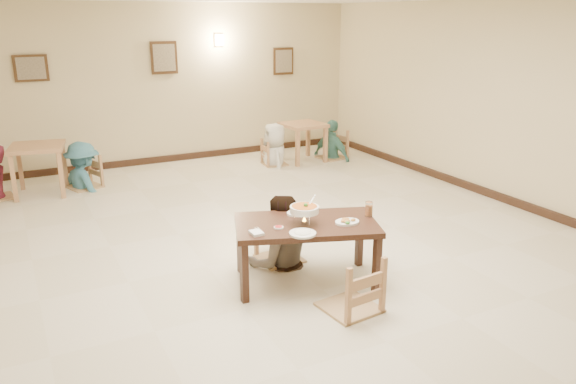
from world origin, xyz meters
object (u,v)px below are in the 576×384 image
bg_diner_c (274,123)px  chair_near (351,258)px  bg_diner_b (80,142)px  main_diner (279,195)px  drink_glass (369,209)px  bg_chair_lr (82,158)px  bg_diner_d (332,120)px  bg_table_left (38,154)px  chair_far (279,219)px  main_table (306,229)px  bg_table_right (303,130)px  curry_warmer (304,210)px  bg_chair_rr (332,132)px  bg_chair_rl (275,141)px

bg_diner_c → chair_near: bearing=-7.6°
bg_diner_b → bg_diner_c: 3.50m
chair_near → main_diner: 1.32m
drink_glass → bg_chair_lr: 5.42m
chair_near → bg_diner_d: (3.04, 5.31, 0.23)m
main_diner → bg_diner_b: main_diner is taller
bg_table_left → chair_far: bearing=-60.8°
main_table → bg_diner_c: (1.90, 4.67, 0.20)m
bg_table_right → bg_diner_b: size_ratio=0.51×
drink_glass → main_diner: bearing=135.1°
curry_warmer → bg_diner_d: bearing=55.5°
bg_diner_b → chair_far: bearing=177.1°
main_table → bg_chair_lr: (-1.60, 4.76, -0.10)m
main_table → bg_diner_b: bg_diner_b is taller
drink_glass → bg_table_right: (1.83, 4.81, -0.15)m
bg_diner_b → chair_near: bearing=173.0°
main_table → chair_far: 0.66m
chair_far → bg_chair_rr: bearing=49.3°
chair_far → bg_chair_lr: 4.41m
bg_diner_b → bg_diner_d: 4.75m
drink_glass → bg_chair_lr: size_ratio=0.16×
drink_glass → curry_warmer: bearing=171.9°
bg_table_left → chair_near: bearing=-66.4°
bg_chair_lr → main_table: bearing=-0.9°
bg_table_left → bg_chair_rl: size_ratio=1.01×
curry_warmer → bg_chair_lr: 5.06m
chair_near → bg_diner_c: (1.79, 5.37, 0.27)m
bg_chair_lr → bg_diner_b: size_ratio=0.66×
chair_near → main_diner: main_diner is taller
chair_far → bg_chair_lr: bearing=109.1°
curry_warmer → bg_diner_c: (1.94, 4.70, -0.04)m
bg_diner_b → main_diner: bearing=176.3°
chair_near → chair_far: bearing=-92.2°
chair_near → bg_table_left: bearing=-72.6°
bg_diner_c → bg_diner_d: 1.25m
bg_diner_d → drink_glass: bearing=135.8°
bg_chair_rl → bg_diner_b: bg_diner_b is taller
chair_near → bg_chair_rr: bearing=-125.9°
chair_near → drink_glass: chair_near is taller
main_table → bg_diner_c: 5.05m
main_diner → bg_diner_b: 4.47m
bg_diner_c → bg_diner_d: (1.25, -0.07, -0.03)m
main_diner → drink_glass: bearing=145.5°
bg_diner_d → bg_diner_c: bearing=70.2°
bg_chair_lr → bg_diner_b: 0.27m
main_table → bg_table_right: 5.31m
bg_diner_b → drink_glass: bearing=-179.2°
chair_far → chair_near: chair_near is taller
curry_warmer → bg_chair_rr: size_ratio=0.32×
bg_table_left → drink_glass: bearing=-58.7°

